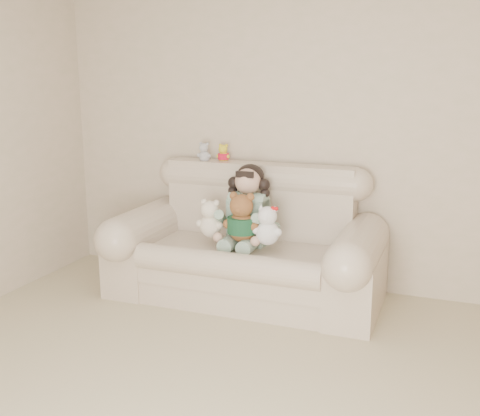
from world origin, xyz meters
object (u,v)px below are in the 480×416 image
Objects in this scene: cream_teddy at (210,215)px; sofa at (245,235)px; brown_teddy at (242,213)px; white_cat at (268,221)px; seated_child at (248,204)px.

sofa is at bearing 18.95° from cream_teddy.
sofa is 0.31m from cream_teddy.
sofa is at bearing 106.84° from brown_teddy.
cream_teddy is at bearing 179.13° from brown_teddy.
white_cat is (0.23, -0.14, 0.16)m from sofa.
white_cat reaches higher than cream_teddy.
seated_child is (-0.00, 0.08, 0.23)m from sofa.
sofa reaches higher than cream_teddy.
white_cat is (0.21, -0.01, -0.05)m from brown_teddy.
white_cat is at bearing -38.80° from seated_child.
seated_child is at bearing 90.07° from sofa.
sofa is at bearing -85.95° from seated_child.
white_cat is (0.23, -0.22, -0.07)m from seated_child.
sofa is 6.02× the size of cream_teddy.
seated_child is at bearing 102.56° from brown_teddy.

